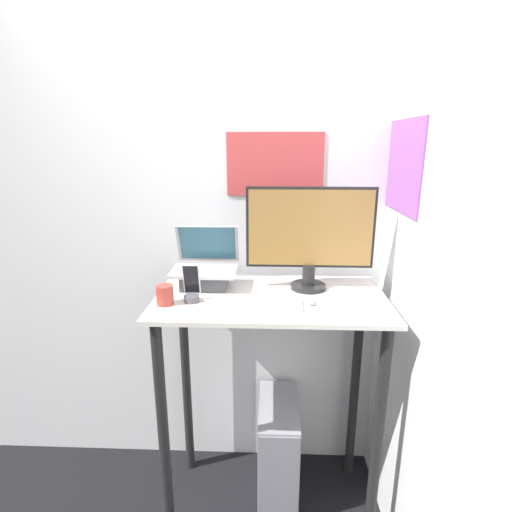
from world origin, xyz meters
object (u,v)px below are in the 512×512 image
(laptop, at_px, (206,271))
(cell_phone, at_px, (192,290))
(mouse, at_px, (312,302))
(monitor, at_px, (311,237))
(keyboard, at_px, (259,304))
(computer_tower, at_px, (278,448))

(laptop, distance_m, cell_phone, 0.19)
(laptop, distance_m, mouse, 0.52)
(laptop, xyz_separation_m, cell_phone, (-0.03, -0.19, -0.02))
(monitor, distance_m, cell_phone, 0.56)
(mouse, bearing_deg, keyboard, -173.74)
(monitor, bearing_deg, cell_phone, -160.82)
(monitor, xyz_separation_m, computer_tower, (-0.12, -0.01, -1.12))
(mouse, bearing_deg, computer_tower, 123.70)
(monitor, distance_m, computer_tower, 1.13)
(laptop, relative_size, computer_tower, 0.57)
(computer_tower, bearing_deg, cell_phone, -156.20)
(monitor, xyz_separation_m, keyboard, (-0.22, -0.21, -0.23))
(laptop, relative_size, keyboard, 0.83)
(keyboard, height_order, mouse, mouse)
(keyboard, bearing_deg, cell_phone, 171.90)
(keyboard, distance_m, mouse, 0.22)
(keyboard, xyz_separation_m, computer_tower, (0.10, 0.21, -0.89))
(keyboard, bearing_deg, monitor, 44.15)
(monitor, height_order, mouse, monitor)
(laptop, bearing_deg, mouse, -23.41)
(mouse, relative_size, computer_tower, 0.10)
(monitor, distance_m, mouse, 0.30)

